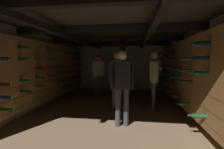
% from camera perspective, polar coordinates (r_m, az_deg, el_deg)
% --- Properties ---
extents(ground_plane, '(8.40, 8.40, 0.00)m').
position_cam_1_polar(ground_plane, '(5.06, -0.35, -12.13)').
color(ground_plane, '#8C7051').
extents(room_shell, '(4.72, 6.52, 2.41)m').
position_cam_1_polar(room_shell, '(5.10, 0.07, 4.13)').
color(room_shell, beige).
rests_on(room_shell, ground_plane).
extents(wine_crate_stack, '(0.52, 0.35, 0.90)m').
position_cam_1_polar(wine_crate_stack, '(6.94, 4.92, -3.56)').
color(wine_crate_stack, brown).
rests_on(wine_crate_stack, ground_plane).
extents(display_bottle, '(0.08, 0.08, 0.35)m').
position_cam_1_polar(display_bottle, '(6.87, 5.84, 1.26)').
color(display_bottle, '#194723').
rests_on(display_bottle, wine_crate_stack).
extents(person_host_center, '(0.54, 0.36, 1.74)m').
position_cam_1_polar(person_host_center, '(4.92, 1.77, 0.04)').
color(person_host_center, brown).
rests_on(person_host_center, ground_plane).
extents(person_guest_mid_right, '(0.33, 0.54, 1.72)m').
position_cam_1_polar(person_guest_mid_right, '(4.84, 14.80, -0.41)').
color(person_guest_mid_right, '#2D2D33').
rests_on(person_guest_mid_right, ground_plane).
extents(person_guest_near_right, '(0.53, 0.29, 1.72)m').
position_cam_1_polar(person_guest_near_right, '(3.58, 3.65, -2.23)').
color(person_guest_near_right, '#2D2D33').
rests_on(person_guest_near_right, ground_plane).
extents(person_guest_rear_center, '(0.48, 0.36, 1.54)m').
position_cam_1_polar(person_guest_rear_center, '(5.94, 1.21, -0.50)').
color(person_guest_rear_center, '#4C473D').
rests_on(person_guest_rear_center, ground_plane).
extents(person_guest_far_left, '(0.41, 0.45, 1.70)m').
position_cam_1_polar(person_guest_far_left, '(6.48, -4.91, 1.03)').
color(person_guest_far_left, '#4C473D').
rests_on(person_guest_far_left, ground_plane).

